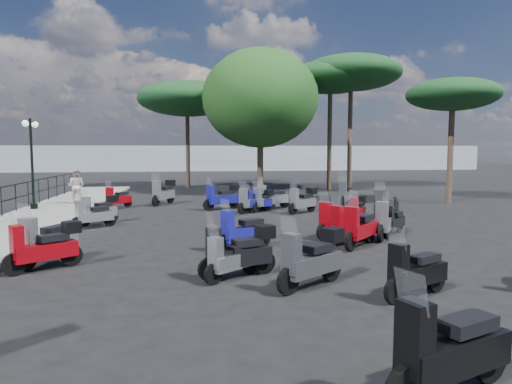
{
  "coord_description": "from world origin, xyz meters",
  "views": [
    {
      "loc": [
        -0.77,
        -12.85,
        2.64
      ],
      "look_at": [
        1.26,
        2.12,
        1.2
      ],
      "focal_mm": 32.0,
      "sensor_mm": 36.0,
      "label": 1
    }
  ],
  "objects": [
    {
      "name": "ground",
      "position": [
        0.0,
        0.0,
        0.0
      ],
      "size": [
        120.0,
        120.0,
        0.0
      ],
      "primitive_type": "plane",
      "color": "black",
      "rests_on": "ground"
    },
    {
      "name": "sidewalk",
      "position": [
        -6.5,
        3.0,
        0.07
      ],
      "size": [
        3.0,
        30.0,
        0.15
      ],
      "primitive_type": "cube",
      "color": "#605E5C",
      "rests_on": "ground"
    },
    {
      "name": "lamp_post_2",
      "position": [
        -7.4,
        7.03,
        2.28
      ],
      "size": [
        0.35,
        1.09,
        3.73
      ],
      "rotation": [
        0.0,
        0.0,
        -0.11
      ],
      "color": "black",
      "rests_on": "sidewalk"
    },
    {
      "name": "pedestrian_far",
      "position": [
        -6.1,
        8.69,
        0.95
      ],
      "size": [
        0.87,
        0.74,
        1.59
      ],
      "primitive_type": "imported",
      "rotation": [
        0.0,
        0.0,
        2.96
      ],
      "color": "beige",
      "rests_on": "sidewalk"
    },
    {
      "name": "scooter_1",
      "position": [
        -4.01,
        -2.62,
        0.5
      ],
      "size": [
        1.44,
        1.14,
        1.34
      ],
      "rotation": [
        0.0,
        0.0,
        2.2
      ],
      "color": "black",
      "rests_on": "ground"
    },
    {
      "name": "scooter_2",
      "position": [
        -4.12,
        -2.06,
        0.51
      ],
      "size": [
        1.0,
        1.69,
        1.46
      ],
      "rotation": [
        0.0,
        0.0,
        2.67
      ],
      "color": "black",
      "rests_on": "ground"
    },
    {
      "name": "scooter_3",
      "position": [
        -4.09,
        3.54,
        0.48
      ],
      "size": [
        1.2,
        1.3,
        1.29
      ],
      "rotation": [
        0.0,
        0.0,
        2.41
      ],
      "color": "black",
      "rests_on": "ground"
    },
    {
      "name": "scooter_4",
      "position": [
        -4.13,
        2.74,
        0.42
      ],
      "size": [
        1.32,
        0.95,
        1.22
      ],
      "rotation": [
        0.0,
        0.0,
        2.17
      ],
      "color": "black",
      "rests_on": "ground"
    },
    {
      "name": "scooter_5",
      "position": [
        -4.12,
        7.7,
        0.43
      ],
      "size": [
        1.04,
        1.3,
        1.25
      ],
      "rotation": [
        0.0,
        0.0,
        2.49
      ],
      "color": "black",
      "rests_on": "ground"
    },
    {
      "name": "scooter_7",
      "position": [
        1.42,
        -4.59,
        0.53
      ],
      "size": [
        1.54,
        1.19,
        1.42
      ],
      "rotation": [
        0.0,
        0.0,
        2.19
      ],
      "color": "black",
      "rests_on": "ground"
    },
    {
      "name": "scooter_8",
      "position": [
        -0.05,
        -3.85,
        0.41
      ],
      "size": [
        1.2,
        1.03,
        1.18
      ],
      "rotation": [
        0.0,
        0.0,
        2.27
      ],
      "color": "black",
      "rests_on": "ground"
    },
    {
      "name": "scooter_9",
      "position": [
        0.47,
        -1.22,
        0.48
      ],
      "size": [
        1.54,
        1.02,
        1.38
      ],
      "rotation": [
        0.0,
        0.0,
        2.11
      ],
      "color": "black",
      "rests_on": "ground"
    },
    {
      "name": "scooter_10",
      "position": [
        0.42,
        6.84,
        0.53
      ],
      "size": [
        1.65,
        0.97,
        1.41
      ],
      "rotation": [
        0.0,
        0.0,
        2.01
      ],
      "color": "black",
      "rests_on": "ground"
    },
    {
      "name": "scooter_11",
      "position": [
        -2.22,
        8.95,
        0.56
      ],
      "size": [
        1.06,
        1.73,
        1.49
      ],
      "rotation": [
        0.0,
        0.0,
        2.67
      ],
      "color": "black",
      "rests_on": "ground"
    },
    {
      "name": "scooter_12",
      "position": [
        1.86,
        -8.56,
        0.5
      ],
      "size": [
        1.74,
        0.88,
        1.45
      ],
      "rotation": [
        0.0,
        0.0,
        1.94
      ],
      "color": "black",
      "rests_on": "ground"
    },
    {
      "name": "scooter_13",
      "position": [
        3.07,
        -5.44,
        0.46
      ],
      "size": [
        1.51,
        0.91,
        1.31
      ],
      "rotation": [
        0.0,
        0.0,
        2.05
      ],
      "color": "black",
      "rests_on": "ground"
    },
    {
      "name": "scooter_14",
      "position": [
        0.11,
        -3.72,
        0.52
      ],
      "size": [
        1.66,
        0.82,
        1.37
      ],
      "rotation": [
        0.0,
        0.0,
        1.91
      ],
      "color": "black",
      "rests_on": "ground"
    },
    {
      "name": "scooter_15",
      "position": [
        3.61,
        -1.27,
        0.51
      ],
      "size": [
        1.33,
        1.42,
        1.46
      ],
      "rotation": [
        0.0,
        0.0,
        2.39
      ],
      "color": "black",
      "rests_on": "ground"
    },
    {
      "name": "scooter_16",
      "position": [
        1.87,
        5.83,
        0.45
      ],
      "size": [
        1.39,
        0.87,
        1.21
      ],
      "rotation": [
        0.0,
        0.0,
        2.05
      ],
      "color": "black",
      "rests_on": "ground"
    },
    {
      "name": "scooter_17",
      "position": [
        2.61,
        6.79,
        0.47
      ],
      "size": [
        1.64,
        0.79,
        1.36
      ],
      "rotation": [
        0.0,
        0.0,
        1.91
      ],
      "color": "black",
      "rests_on": "ground"
    },
    {
      "name": "scooter_20",
      "position": [
        3.39,
        0.05,
        0.48
      ],
      "size": [
        1.53,
        1.07,
        1.39
      ],
      "rotation": [
        0.0,
        0.0,
        2.15
      ],
      "color": "black",
      "rests_on": "ground"
    },
    {
      "name": "scooter_21",
      "position": [
        4.82,
        -0.17,
        0.55
      ],
      "size": [
        1.18,
        1.6,
        1.46
      ],
      "rotation": [
        0.0,
        0.0,
        2.55
      ],
      "color": "black",
      "rests_on": "ground"
    },
    {
      "name": "scooter_22",
      "position": [
        2.13,
        6.06,
        0.46
      ],
      "size": [
        1.2,
        1.3,
        1.33
      ],
      "rotation": [
        0.0,
        0.0,
        2.4
      ],
      "color": "black",
      "rests_on": "ground"
    },
    {
      "name": "scooter_23",
      "position": [
        3.64,
        5.32,
        0.5
      ],
      "size": [
        1.41,
        1.16,
        1.33
      ],
      "rotation": [
        0.0,
        0.0,
        2.23
      ],
      "color": "black",
      "rests_on": "ground"
    },
    {
      "name": "scooter_26",
      "position": [
        5.2,
        0.15,
        0.43
      ],
      "size": [
        1.12,
        1.2,
        1.23
      ],
      "rotation": [
        0.0,
        0.0,
        2.39
      ],
      "color": "black",
      "rests_on": "ground"
    },
    {
      "name": "scooter_27",
      "position": [
        6.16,
        2.9,
        0.51
      ],
      "size": [
        1.39,
        1.4,
        1.48
      ],
      "rotation": [
        0.0,
        0.0,
        2.36
      ],
      "color": "black",
      "rests_on": "ground"
    },
    {
      "name": "scooter_28",
      "position": [
        5.0,
        2.66,
        0.45
      ],
      "size": [
        1.01,
        1.31,
        1.21
      ],
      "rotation": [
        0.0,
        0.0,
        2.52
      ],
      "color": "black",
      "rests_on": "ground"
    },
    {
      "name": "scooter_29",
      "position": [
        6.12,
        7.35,
        0.52
      ],
      "size": [
        1.07,
        1.7,
        1.5
      ],
      "rotation": [
        0.0,
        0.0,
        2.64
      ],
      "color": "black",
      "rests_on": "ground"
    },
    {
      "name": "scooter_30",
      "position": [
        1.51,
        5.74,
        0.46
      ],
      "size": [
        1.2,
        1.3,
        1.33
      ],
      "rotation": [
        0.0,
        0.0,
        2.4
      ],
      "color": "black",
      "rests_on": "ground"
    },
    {
      "name": "scooter_31",
      "position": [
        3.49,
        -0.75,
        0.48
      ],
      "size": [
        1.53,
        1.07,
        1.39
      ],
      "rotation": [
        0.0,
        0.0,
        2.15
      ],
      "color": "black",
      "rests_on": "ground"
    },
    {
      "name": "broadleaf_tree",
      "position": [
        3.12,
        13.9,
        5.56
      ],
      "size": [
        6.79,
        6.79,
        8.45
      ],
      "color": "#38281E",
      "rests_on": "ground"
    },
    {
      "name": "pine_0",
      "position": [
        7.81,
        15.48,
        7.07
      ],
      "size": [
        5.69,
        5.69,
        8.1
      ],
      "color": "#38281E",
      "rests_on": "ground"
    },
    {
      "name": "pine_1",
      "position": [
        9.08,
        15.27,
        7.36
      ],
      "size": [
        6.31,
        6.31,
        8.49
      ],
      "color": "#38281E",
      "rests_on": "ground"
    },
    {
      "name": "pine_2",
      "position": [
        -1.18,
        18.55,
        5.96
      ],
      "size": [
        6.65,
        6.65,
        7.14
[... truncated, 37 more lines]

